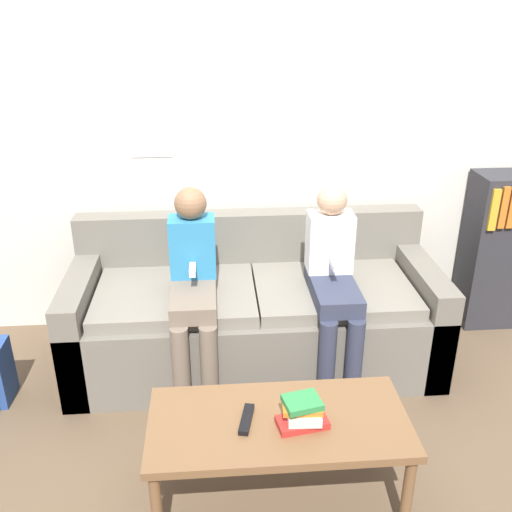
# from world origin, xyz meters

# --- Properties ---
(ground_plane) EXTENTS (10.00, 10.00, 0.00)m
(ground_plane) POSITION_xyz_m (0.00, 0.00, 0.00)
(ground_plane) COLOR brown
(wall_back) EXTENTS (8.00, 0.07, 2.60)m
(wall_back) POSITION_xyz_m (-0.00, 1.03, 1.30)
(wall_back) COLOR silver
(wall_back) RESTS_ON ground_plane
(couch) EXTENTS (2.05, 0.82, 0.81)m
(couch) POSITION_xyz_m (0.00, 0.52, 0.29)
(couch) COLOR #6B665B
(couch) RESTS_ON ground_plane
(coffee_table) EXTENTS (1.05, 0.50, 0.41)m
(coffee_table) POSITION_xyz_m (0.02, -0.52, 0.36)
(coffee_table) COLOR brown
(coffee_table) RESTS_ON ground_plane
(person_left) EXTENTS (0.24, 0.56, 1.08)m
(person_left) POSITION_xyz_m (-0.33, 0.32, 0.61)
(person_left) COLOR #756656
(person_left) RESTS_ON ground_plane
(person_right) EXTENTS (0.24, 0.56, 1.08)m
(person_right) POSITION_xyz_m (0.40, 0.32, 0.61)
(person_right) COLOR #33384C
(person_right) RESTS_ON ground_plane
(tv_remote) EXTENTS (0.08, 0.17, 0.02)m
(tv_remote) POSITION_xyz_m (-0.11, -0.52, 0.42)
(tv_remote) COLOR black
(tv_remote) RESTS_ON coffee_table
(book_stack) EXTENTS (0.22, 0.15, 0.12)m
(book_stack) POSITION_xyz_m (0.11, -0.55, 0.46)
(book_stack) COLOR red
(book_stack) RESTS_ON coffee_table
(bookshelf) EXTENTS (0.37, 0.29, 1.00)m
(bookshelf) POSITION_xyz_m (1.56, 0.84, 0.50)
(bookshelf) COLOR #2D2D33
(bookshelf) RESTS_ON ground_plane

